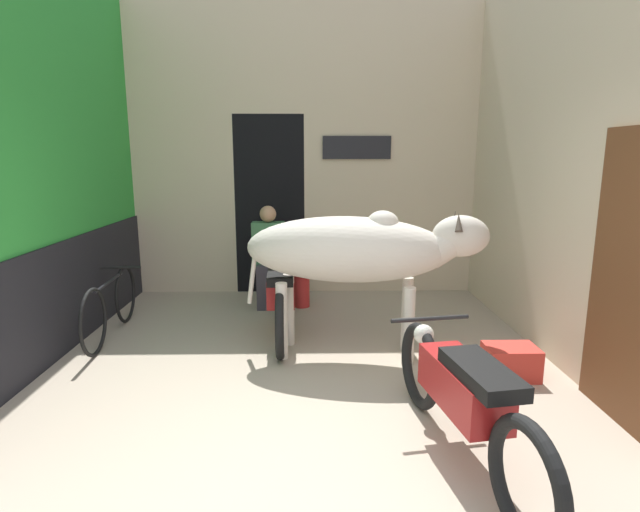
{
  "coord_description": "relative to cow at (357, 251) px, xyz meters",
  "views": [
    {
      "loc": [
        0.08,
        -2.49,
        1.9
      ],
      "look_at": [
        0.17,
        1.97,
        1.0
      ],
      "focal_mm": 28.0,
      "sensor_mm": 36.0,
      "label": 1
    }
  ],
  "objects": [
    {
      "name": "bicycle",
      "position": [
        -2.55,
        0.53,
        -0.68
      ],
      "size": [
        0.44,
        1.66,
        0.68
      ],
      "color": "black",
      "rests_on": "ground_plane"
    },
    {
      "name": "wall_back_with_doorway",
      "position": [
        -0.68,
        2.54,
        0.67
      ],
      "size": [
        4.66,
        0.93,
        3.88
      ],
      "color": "beige",
      "rests_on": "ground_plane"
    },
    {
      "name": "motorcycle_far",
      "position": [
        -0.75,
        0.64,
        -0.58
      ],
      "size": [
        0.58,
        2.1,
        0.77
      ],
      "color": "black",
      "rests_on": "ground_plane"
    },
    {
      "name": "motorcycle_near",
      "position": [
        0.51,
        -1.72,
        -0.59
      ],
      "size": [
        0.59,
        2.05,
        0.77
      ],
      "color": "black",
      "rests_on": "ground_plane"
    },
    {
      "name": "shopkeeper_seated",
      "position": [
        -0.96,
        1.58,
        -0.35
      ],
      "size": [
        0.41,
        0.33,
        1.29
      ],
      "color": "#3D3842",
      "rests_on": "ground_plane"
    },
    {
      "name": "wall_right_with_door",
      "position": [
        1.9,
        0.07,
        0.88
      ],
      "size": [
        0.22,
        4.37,
        3.88
      ],
      "color": "beige",
      "rests_on": "ground_plane"
    },
    {
      "name": "wall_left_shopfront",
      "position": [
        -2.93,
        0.1,
        0.85
      ],
      "size": [
        0.25,
        4.37,
        3.88
      ],
      "color": "green",
      "rests_on": "ground_plane"
    },
    {
      "name": "ground_plane",
      "position": [
        -0.52,
        -2.07,
        -1.03
      ],
      "size": [
        30.0,
        30.0,
        0.0
      ],
      "primitive_type": "plane",
      "color": "tan"
    },
    {
      "name": "plastic_stool",
      "position": [
        -0.55,
        1.58,
        -0.78
      ],
      "size": [
        0.29,
        0.29,
        0.46
      ],
      "color": "red",
      "rests_on": "ground_plane"
    },
    {
      "name": "cow",
      "position": [
        0.0,
        0.0,
        0.0
      ],
      "size": [
        2.29,
        0.92,
        1.42
      ],
      "color": "beige",
      "rests_on": "ground_plane"
    },
    {
      "name": "crate",
      "position": [
        1.3,
        -0.53,
        -0.89
      ],
      "size": [
        0.44,
        0.32,
        0.28
      ],
      "color": "red",
      "rests_on": "ground_plane"
    }
  ]
}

